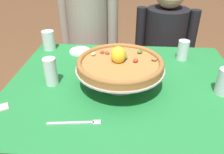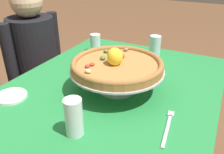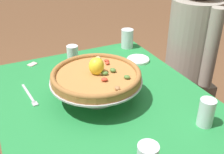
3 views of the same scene
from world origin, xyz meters
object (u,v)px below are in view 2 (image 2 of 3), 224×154
(side_plate, at_px, (11,96))
(dinner_fork, at_px, (168,126))
(pizza, at_px, (117,64))
(water_glass_side_right, at_px, (155,47))
(diner_right, at_px, (37,66))
(water_glass_side_left, at_px, (74,120))
(pizza_stand, at_px, (117,74))
(water_glass_back_right, at_px, (95,45))

(side_plate, bearing_deg, dinner_fork, -80.17)
(pizza, distance_m, water_glass_side_right, 0.49)
(side_plate, distance_m, dinner_fork, 0.67)
(side_plate, relative_size, diner_right, 0.12)
(water_glass_side_left, xyz_separation_m, water_glass_side_right, (0.82, -0.03, -0.00))
(water_glass_side_right, relative_size, diner_right, 0.11)
(dinner_fork, bearing_deg, side_plate, 99.83)
(pizza_stand, bearing_deg, dinner_fork, -119.09)
(water_glass_back_right, xyz_separation_m, side_plate, (-0.64, 0.06, -0.04))
(side_plate, height_order, dinner_fork, side_plate)
(pizza, relative_size, water_glass_side_left, 2.91)
(pizza_stand, xyz_separation_m, water_glass_side_right, (0.48, -0.03, -0.02))
(water_glass_side_right, bearing_deg, pizza_stand, 176.83)
(pizza_stand, distance_m, side_plate, 0.48)
(pizza, bearing_deg, water_glass_side_right, -3.27)
(water_glass_back_right, height_order, diner_right, diner_right)
(pizza_stand, relative_size, water_glass_side_right, 3.33)
(diner_right, bearing_deg, pizza_stand, -111.98)
(pizza_stand, height_order, water_glass_side_left, water_glass_side_left)
(pizza, bearing_deg, side_plate, 125.39)
(pizza_stand, bearing_deg, water_glass_side_right, -3.17)
(water_glass_side_right, bearing_deg, dinner_fork, -158.25)
(dinner_fork, bearing_deg, pizza, 61.02)
(water_glass_side_left, bearing_deg, diner_right, 51.04)
(diner_right, bearing_deg, pizza, -112.02)
(dinner_fork, bearing_deg, diner_right, 66.15)
(pizza, relative_size, dinner_fork, 1.90)
(water_glass_side_left, height_order, side_plate, water_glass_side_left)
(pizza_stand, xyz_separation_m, water_glass_side_left, (-0.34, -0.00, -0.02))
(water_glass_back_right, bearing_deg, pizza_stand, -138.15)
(pizza, relative_size, water_glass_back_right, 3.40)
(water_glass_side_right, bearing_deg, diner_right, 99.52)
(water_glass_back_right, relative_size, water_glass_side_right, 0.95)
(water_glass_side_left, bearing_deg, water_glass_back_right, 24.91)
(pizza, relative_size, water_glass_side_right, 3.23)
(pizza_stand, bearing_deg, water_glass_back_right, 41.85)
(side_plate, xyz_separation_m, diner_right, (0.61, 0.45, -0.20))
(pizza_stand, relative_size, water_glass_back_right, 3.51)
(pizza, xyz_separation_m, water_glass_side_right, (0.48, -0.03, -0.07))
(pizza_stand, relative_size, diner_right, 0.37)
(water_glass_back_right, relative_size, dinner_fork, 0.56)
(water_glass_side_right, bearing_deg, pizza, 176.73)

